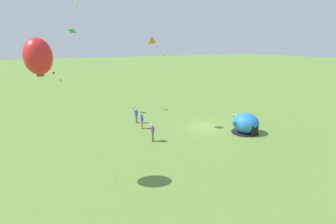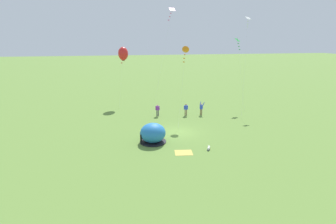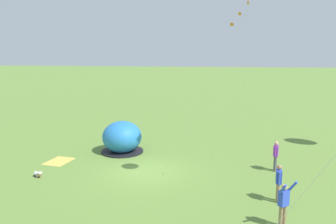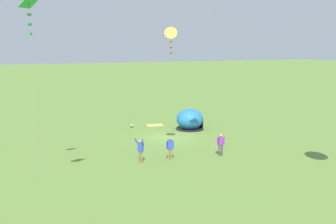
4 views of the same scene
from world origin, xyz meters
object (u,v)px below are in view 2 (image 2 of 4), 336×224
(person_near_tent, at_px, (158,110))
(kite_red, at_px, (123,54))
(kite_green, at_px, (238,43))
(toddler_crawling, at_px, (209,148))
(kite_white, at_px, (248,22))
(person_strolling, at_px, (186,109))
(kite_pink, at_px, (171,14))
(popup_tent, at_px, (153,133))
(person_with_toddler, at_px, (201,108))
(kite_orange, at_px, (185,51))

(person_near_tent, xyz_separation_m, kite_red, (-4.20, 8.95, 7.33))
(kite_red, distance_m, kite_green, 18.54)
(toddler_crawling, relative_size, kite_green, 0.05)
(toddler_crawling, relative_size, kite_white, 0.04)
(person_strolling, height_order, kite_pink, kite_pink)
(person_strolling, bearing_deg, kite_green, 26.88)
(popup_tent, bearing_deg, person_near_tent, 78.00)
(person_with_toddler, bearing_deg, kite_white, 25.28)
(person_strolling, xyz_separation_m, kite_green, (9.65, 4.89, 9.11))
(toddler_crawling, height_order, kite_white, kite_white)
(toddler_crawling, bearing_deg, kite_orange, 88.25)
(kite_white, height_order, kite_orange, kite_white)
(person_near_tent, bearing_deg, kite_white, 12.60)
(popup_tent, xyz_separation_m, kite_green, (15.72, 13.99, 9.07))
(kite_green, bearing_deg, person_strolling, -153.12)
(person_near_tent, xyz_separation_m, kite_orange, (3.47, -1.68, 8.21))
(toddler_crawling, xyz_separation_m, kite_red, (-7.33, 21.59, 8.11))
(kite_white, xyz_separation_m, kite_orange, (-11.04, -4.92, -3.89))
(person_strolling, xyz_separation_m, kite_red, (-8.24, 9.43, 7.33))
(toddler_crawling, bearing_deg, person_with_toddler, 75.26)
(person_near_tent, relative_size, kite_orange, 0.18)
(kite_pink, xyz_separation_m, kite_orange, (1.27, -2.99, -4.70))
(toddler_crawling, distance_m, kite_white, 23.40)
(kite_pink, bearing_deg, person_near_tent, -149.24)
(person_near_tent, distance_m, kite_red, 12.31)
(popup_tent, height_order, kite_red, kite_red)
(kite_orange, bearing_deg, kite_red, 125.78)
(toddler_crawling, distance_m, kite_pink, 19.57)
(popup_tent, height_order, person_near_tent, popup_tent)
(popup_tent, bearing_deg, kite_pink, 68.76)
(kite_red, bearing_deg, kite_orange, -54.22)
(kite_pink, bearing_deg, popup_tent, -111.24)
(kite_red, xyz_separation_m, kite_green, (17.89, -4.53, 1.78))
(person_with_toddler, height_order, kite_pink, kite_pink)
(kite_pink, bearing_deg, person_strolling, -43.91)
(toddler_crawling, height_order, kite_green, kite_green)
(person_near_tent, distance_m, kite_white, 19.17)
(kite_green, bearing_deg, person_with_toddler, -145.64)
(kite_orange, bearing_deg, popup_tent, -124.89)
(person_near_tent, xyz_separation_m, person_with_toddler, (6.29, -0.64, 0.03))
(person_near_tent, xyz_separation_m, kite_pink, (2.19, 1.30, 12.91))
(toddler_crawling, bearing_deg, person_strolling, 85.74)
(person_with_toddler, distance_m, kite_pink, 13.65)
(kite_white, bearing_deg, kite_green, 124.90)
(kite_pink, bearing_deg, toddler_crawling, -86.14)
(person_near_tent, distance_m, person_strolling, 4.06)
(person_strolling, relative_size, kite_orange, 0.18)
(person_near_tent, bearing_deg, kite_red, 115.13)
(person_with_toddler, relative_size, person_strolling, 1.10)
(popup_tent, relative_size, kite_pink, 0.19)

